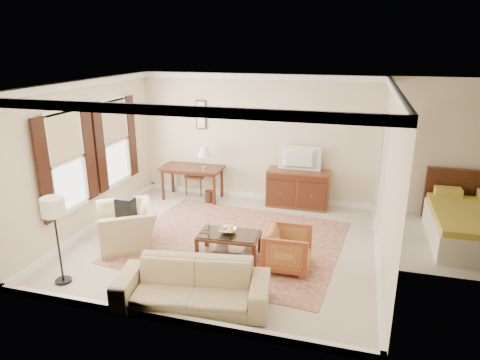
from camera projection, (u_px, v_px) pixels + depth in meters
The scene contains 21 objects.
room_shell at pixel (224, 110), 7.18m from camera, with size 5.51×5.01×2.91m.
annex_bedroom at pixel (480, 228), 7.74m from camera, with size 3.00×2.70×2.90m.
window_front at pixel (66, 162), 7.52m from camera, with size 0.12×1.56×1.80m, color #CCB284, non-canonical shape.
window_rear at pixel (115, 142), 8.99m from camera, with size 0.12×1.56×1.80m, color #CCB284, non-canonical shape.
doorway at pixel (381, 176), 8.29m from camera, with size 0.10×1.12×2.25m, color white, non-canonical shape.
rug at pixel (234, 241), 7.99m from camera, with size 3.84×3.30×0.01m, color maroon.
writing_desk at pixel (192, 171), 9.98m from camera, with size 1.43×0.71×0.78m.
desk_chair at pixel (196, 173), 10.36m from camera, with size 0.45×0.45×1.05m, color brown, non-canonical shape.
desk_lamp at pixel (204, 157), 9.79m from camera, with size 0.32×0.32×0.50m, color silver, non-canonical shape.
framed_prints at pixel (201, 115), 9.96m from camera, with size 0.25×0.04×0.68m, color #3B1B11, non-canonical shape.
sideboard at pixel (298, 189), 9.58m from camera, with size 1.37×0.53×0.84m, color brown.
tv at pixel (299, 151), 9.29m from camera, with size 0.90×0.52×0.12m, color black.
coffee_table at pixel (229, 239), 7.33m from camera, with size 1.07×0.66×0.44m.
fruit_bowl at pixel (228, 230), 7.31m from camera, with size 0.42×0.42×0.10m, color silver.
book_a at pixel (216, 245), 7.46m from camera, with size 0.28×0.04×0.38m, color brown.
book_b at pixel (243, 251), 7.27m from camera, with size 0.28×0.03×0.38m, color brown.
striped_armchair at pixel (288, 247), 6.95m from camera, with size 0.74×0.69×0.76m, color maroon.
club_armchair at pixel (126, 219), 7.74m from camera, with size 1.13×0.73×0.98m, color tan.
backpack at pixel (126, 207), 7.65m from camera, with size 0.32×0.22×0.40m, color black.
sofa at pixel (192, 279), 5.95m from camera, with size 2.14×0.63×0.84m, color tan.
floor_lamp at pixel (54, 213), 6.30m from camera, with size 0.34×0.34×1.39m.
Camera 1 is at (2.21, -6.85, 3.57)m, focal length 32.00 mm.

